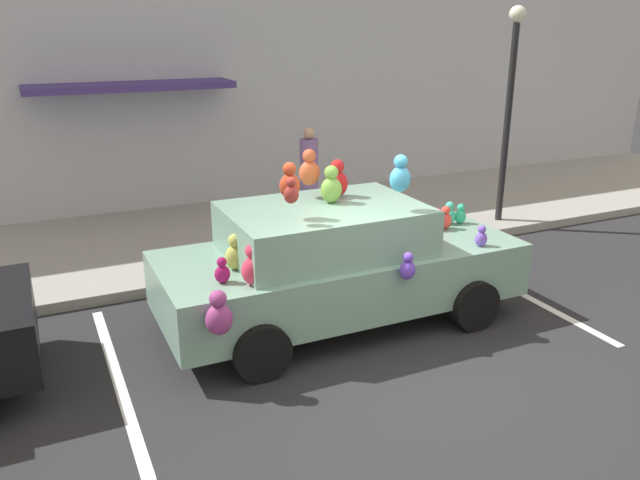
{
  "coord_description": "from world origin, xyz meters",
  "views": [
    {
      "loc": [
        -3.41,
        -5.35,
        3.63
      ],
      "look_at": [
        -0.04,
        1.85,
        0.9
      ],
      "focal_mm": 35.71,
      "sensor_mm": 36.0,
      "label": 1
    }
  ],
  "objects_px": {
    "plush_covered_car": "(336,262)",
    "pedestrian_near_shopfront": "(309,178)",
    "street_lamp_post": "(510,93)",
    "teddy_bear_on_sidewalk": "(267,236)"
  },
  "relations": [
    {
      "from": "plush_covered_car",
      "to": "pedestrian_near_shopfront",
      "type": "xyz_separation_m",
      "value": [
        1.29,
        3.68,
        0.13
      ]
    },
    {
      "from": "plush_covered_car",
      "to": "teddy_bear_on_sidewalk",
      "type": "bearing_deg",
      "value": 92.19
    },
    {
      "from": "pedestrian_near_shopfront",
      "to": "street_lamp_post",
      "type": "bearing_deg",
      "value": -23.96
    },
    {
      "from": "plush_covered_car",
      "to": "teddy_bear_on_sidewalk",
      "type": "xyz_separation_m",
      "value": [
        -0.08,
        2.2,
        -0.33
      ]
    },
    {
      "from": "pedestrian_near_shopfront",
      "to": "plush_covered_car",
      "type": "bearing_deg",
      "value": -109.28
    },
    {
      "from": "plush_covered_car",
      "to": "pedestrian_near_shopfront",
      "type": "bearing_deg",
      "value": 70.72
    },
    {
      "from": "plush_covered_car",
      "to": "teddy_bear_on_sidewalk",
      "type": "height_order",
      "value": "plush_covered_car"
    },
    {
      "from": "street_lamp_post",
      "to": "pedestrian_near_shopfront",
      "type": "distance_m",
      "value": 3.83
    },
    {
      "from": "street_lamp_post",
      "to": "pedestrian_near_shopfront",
      "type": "xyz_separation_m",
      "value": [
        -3.21,
        1.43,
        -1.51
      ]
    },
    {
      "from": "teddy_bear_on_sidewalk",
      "to": "pedestrian_near_shopfront",
      "type": "bearing_deg",
      "value": 47.16
    }
  ]
}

